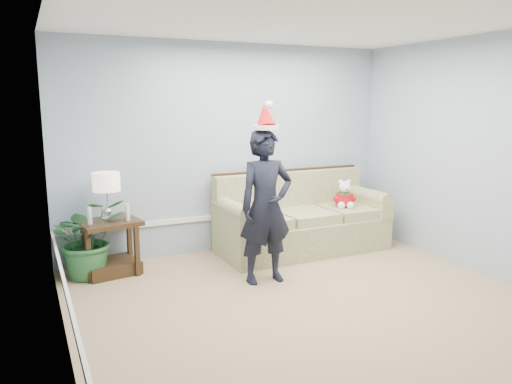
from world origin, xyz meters
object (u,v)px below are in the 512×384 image
object	(u,v)px
sofa	(300,222)
side_table	(110,253)
man	(266,207)
teddy_bear	(345,197)
houseplant	(88,238)
table_lamp	(106,184)

from	to	relation	value
sofa	side_table	world-z (taller)	sofa
man	teddy_bear	world-z (taller)	man
side_table	houseplant	xyz separation A→B (m)	(-0.24, -0.00, 0.21)
table_lamp	teddy_bear	bearing A→B (deg)	-4.84
side_table	table_lamp	world-z (taller)	table_lamp
sofa	teddy_bear	xyz separation A→B (m)	(0.61, -0.13, 0.31)
side_table	table_lamp	distance (m)	0.80
side_table	teddy_bear	distance (m)	3.10
man	teddy_bear	size ratio (longest dim) A/B	4.39
table_lamp	man	xyz separation A→B (m)	(1.51, -1.01, -0.21)
sofa	table_lamp	size ratio (longest dim) A/B	4.08
houseplant	teddy_bear	bearing A→B (deg)	-3.80
table_lamp	houseplant	size ratio (longest dim) A/B	0.60
side_table	houseplant	size ratio (longest dim) A/B	0.81
side_table	teddy_bear	bearing A→B (deg)	-4.12
sofa	side_table	bearing A→B (deg)	177.19
side_table	table_lamp	size ratio (longest dim) A/B	1.35
man	teddy_bear	distance (m)	1.73
side_table	man	xyz separation A→B (m)	(1.51, -0.97, 0.59)
side_table	houseplant	distance (m)	0.31
houseplant	man	bearing A→B (deg)	-29.09
man	houseplant	bearing A→B (deg)	152.34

